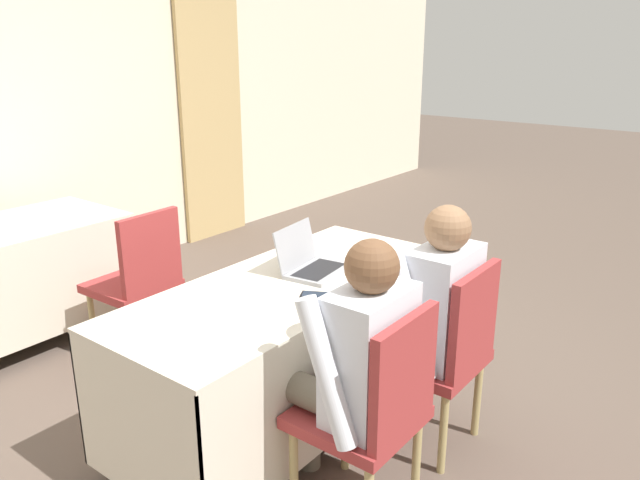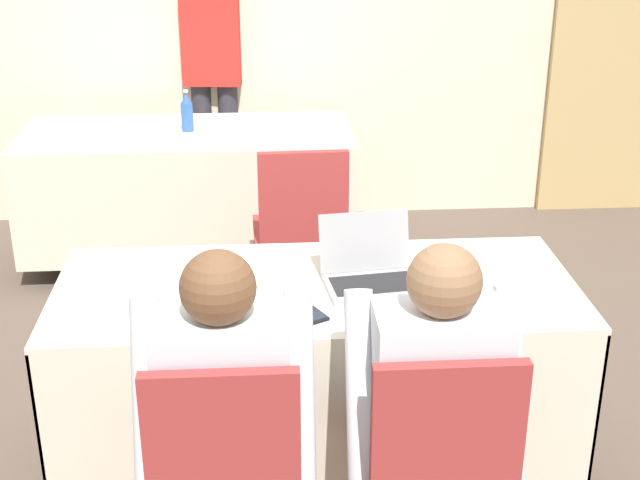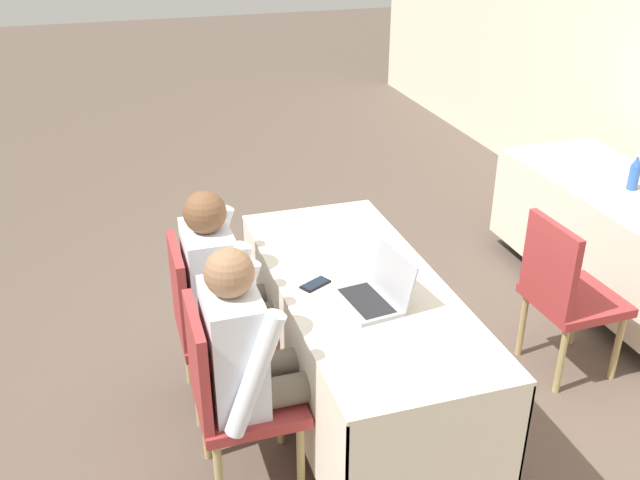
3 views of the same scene
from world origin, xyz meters
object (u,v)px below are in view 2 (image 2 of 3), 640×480
laptop (370,273)px  chair_near_left (227,475)px  person_white_shirt (431,397)px  water_bottle (187,113)px  person_red_shirt (213,73)px  chair_far_spare (302,227)px  person_checkered_shirt (225,405)px  chair_near_right (435,466)px  cell_phone (309,313)px

laptop → chair_near_left: laptop is taller
laptop → person_white_shirt: person_white_shirt is taller
water_bottle → person_red_shirt: 0.68m
chair_far_spare → water_bottle: bearing=-56.6°
laptop → person_red_shirt: size_ratio=0.22×
chair_far_spare → person_checkered_shirt: 1.75m
chair_near_right → person_white_shirt: 0.19m
cell_phone → chair_near_right: chair_near_right is taller
water_bottle → chair_near_right: size_ratio=0.25×
laptop → cell_phone: size_ratio=2.19×
person_checkered_shirt → chair_near_left: bearing=90.0°
water_bottle → person_checkered_shirt: bearing=-83.9°
cell_phone → chair_near_left: bearing=-146.8°
laptop → chair_near_left: bearing=-132.4°
chair_near_left → laptop: bearing=-125.1°
person_white_shirt → chair_far_spare: bearing=-80.5°
water_bottle → chair_near_left: size_ratio=0.25×
person_checkered_shirt → water_bottle: bearing=-83.9°
water_bottle → chair_far_spare: water_bottle is taller
laptop → chair_near_right: 0.75m
person_checkered_shirt → person_white_shirt: 0.59m
chair_near_right → chair_near_left: bearing=0.0°
laptop → cell_phone: laptop is taller
chair_near_left → person_white_shirt: size_ratio=0.78×
person_red_shirt → person_checkered_shirt: bearing=-81.9°
cell_phone → chair_near_left: 0.59m
chair_near_right → chair_far_spare: size_ratio=1.00×
chair_far_spare → person_checkered_shirt: bearing=78.4°
chair_near_left → person_white_shirt: bearing=-170.0°
water_bottle → person_red_shirt: (0.11, 0.67, 0.07)m
person_white_shirt → person_red_shirt: (-0.74, 3.20, 0.25)m
cell_phone → person_checkered_shirt: size_ratio=0.14×
person_checkered_shirt → laptop: bearing=-129.7°
person_white_shirt → laptop: bearing=-79.2°
laptop → person_checkered_shirt: 0.76m
person_checkered_shirt → person_red_shirt: (-0.16, 3.20, 0.25)m
cell_phone → chair_near_left: (-0.26, -0.47, -0.25)m
laptop → cell_phone: bearing=-144.3°
chair_near_right → cell_phone: bearing=-55.1°
water_bottle → chair_near_right: 2.79m
chair_near_left → chair_far_spare: (0.30, 1.82, 0.00)m
chair_near_right → person_white_shirt: size_ratio=0.78×
person_white_shirt → cell_phone: bearing=-48.2°
water_bottle → chair_near_left: bearing=-84.1°
chair_near_left → water_bottle: bearing=-84.1°
chair_near_right → chair_far_spare: bearing=-81.0°
person_checkered_shirt → person_white_shirt: same height
laptop → water_bottle: (-0.75, 1.96, 0.06)m
laptop → person_white_shirt: 0.60m
water_bottle → chair_far_spare: bearing=-54.8°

